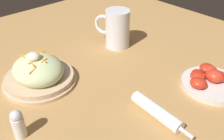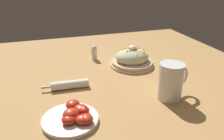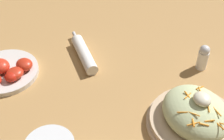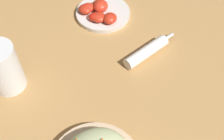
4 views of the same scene
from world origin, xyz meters
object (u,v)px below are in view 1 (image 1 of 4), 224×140
at_px(beer_mug, 117,30).
at_px(tomato_plate, 210,80).
at_px(napkin_roll, 157,112).
at_px(salt_shaker, 18,124).
at_px(salad_plate, 39,73).

relative_size(beer_mug, tomato_plate, 0.77).
distance_m(napkin_roll, tomato_plate, 0.22).
relative_size(beer_mug, salt_shaker, 1.81).
bearing_deg(salad_plate, napkin_roll, -156.49).
distance_m(salad_plate, tomato_plate, 0.50).
bearing_deg(beer_mug, salt_shaker, 110.28).
height_order(beer_mug, napkin_roll, beer_mug).
height_order(salad_plate, salt_shaker, salad_plate).
xyz_separation_m(salad_plate, tomato_plate, (-0.34, -0.36, -0.02)).
distance_m(beer_mug, salt_shaker, 0.49).
relative_size(beer_mug, napkin_roll, 0.73).
bearing_deg(salad_plate, tomato_plate, -133.81).
bearing_deg(beer_mug, tomato_plate, -174.69).
relative_size(tomato_plate, salt_shaker, 2.33).
bearing_deg(salad_plate, salt_shaker, 138.79).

